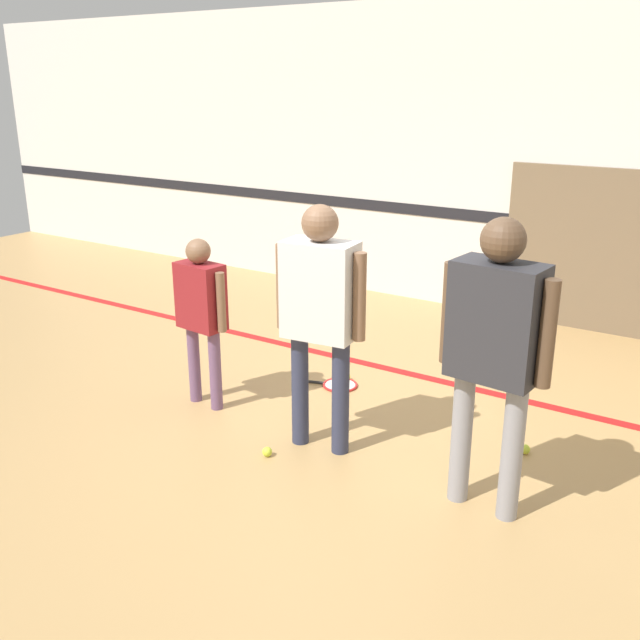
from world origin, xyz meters
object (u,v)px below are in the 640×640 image
at_px(tennis_ball_stray_left, 525,449).
at_px(racket_spare_on_floor, 338,385).
at_px(person_student_left, 201,305).
at_px(tennis_ball_by_spare_racket, 347,377).
at_px(person_student_right, 495,337).
at_px(tennis_ball_stray_right, 341,381).
at_px(tennis_ball_near_instructor, 267,452).
at_px(person_instructor, 320,303).

bearing_deg(tennis_ball_stray_left, racket_spare_on_floor, 170.68).
xyz_separation_m(person_student_left, tennis_ball_by_spare_racket, (0.68, 0.98, -0.78)).
distance_m(racket_spare_on_floor, tennis_ball_by_spare_racket, 0.13).
distance_m(person_student_right, tennis_ball_by_spare_racket, 2.25).
height_order(tennis_ball_stray_left, tennis_ball_stray_right, same).
distance_m(tennis_ball_near_instructor, tennis_ball_stray_left, 1.74).
relative_size(person_student_left, person_student_right, 0.76).
bearing_deg(person_instructor, tennis_ball_by_spare_racket, 105.53).
bearing_deg(racket_spare_on_floor, person_instructor, 96.66).
bearing_deg(person_instructor, tennis_ball_near_instructor, -132.07).
distance_m(person_student_left, tennis_ball_stray_right, 1.36).
bearing_deg(person_instructor, racket_spare_on_floor, 108.38).
bearing_deg(tennis_ball_stray_left, person_student_right, -91.36).
bearing_deg(racket_spare_on_floor, tennis_ball_near_instructor, 81.52).
distance_m(person_instructor, racket_spare_on_floor, 1.45).
height_order(tennis_ball_near_instructor, tennis_ball_stray_right, same).
xyz_separation_m(person_student_left, tennis_ball_stray_left, (2.32, 0.58, -0.78)).
relative_size(person_student_left, tennis_ball_stray_right, 19.80).
height_order(person_student_right, tennis_ball_stray_right, person_student_right).
bearing_deg(person_student_right, racket_spare_on_floor, -27.10).
relative_size(person_student_right, tennis_ball_stray_right, 26.12).
bearing_deg(tennis_ball_stray_right, tennis_ball_by_spare_racket, 93.83).
bearing_deg(tennis_ball_stray_left, tennis_ball_by_spare_racket, 166.28).
bearing_deg(tennis_ball_stray_left, tennis_ball_near_instructor, -145.85).
height_order(person_student_left, tennis_ball_stray_left, person_student_left).
xyz_separation_m(tennis_ball_stray_left, tennis_ball_stray_right, (-1.64, 0.30, 0.00)).
relative_size(racket_spare_on_floor, tennis_ball_stray_left, 7.85).
height_order(person_student_left, racket_spare_on_floor, person_student_left).
xyz_separation_m(person_instructor, tennis_ball_by_spare_racket, (-0.43, 1.07, -1.00)).
distance_m(tennis_ball_by_spare_racket, tennis_ball_stray_right, 0.11).
relative_size(person_student_left, tennis_ball_near_instructor, 19.80).
relative_size(person_student_right, tennis_ball_near_instructor, 26.12).
relative_size(person_instructor, racket_spare_on_floor, 3.22).
bearing_deg(tennis_ball_by_spare_racket, person_student_right, -35.64).
bearing_deg(person_instructor, person_student_right, -10.94).
distance_m(racket_spare_on_floor, tennis_ball_near_instructor, 1.26).
xyz_separation_m(person_instructor, racket_spare_on_floor, (-0.43, 0.94, -1.02)).
bearing_deg(tennis_ball_stray_left, person_student_left, -165.94).
height_order(tennis_ball_by_spare_racket, tennis_ball_stray_right, same).
bearing_deg(person_instructor, tennis_ball_stray_left, 22.45).
height_order(tennis_ball_near_instructor, tennis_ball_stray_left, same).
distance_m(racket_spare_on_floor, tennis_ball_stray_right, 0.04).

